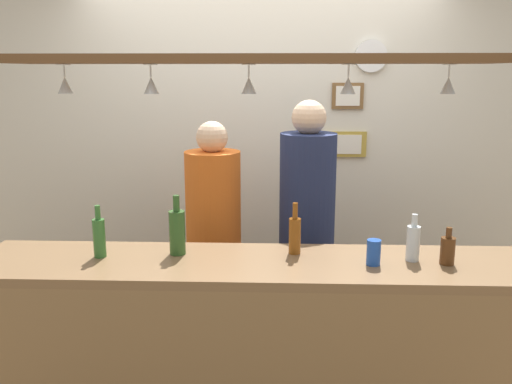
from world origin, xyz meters
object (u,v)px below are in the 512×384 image
object	(u,v)px
bottle_champagne_green	(177,231)
picture_frame_lower_pair	(345,144)
bottle_soda_clear	(413,242)
picture_frame_upper_small	(348,96)
bottle_beer_brown_stubby	(448,250)
person_left_orange_shirt	(214,226)
bottle_beer_green_import	(99,237)
wall_clock	(371,56)
drink_can	(374,252)
bottle_beer_amber_tall	(295,234)
person_middle_navy_shirt	(307,214)

from	to	relation	value
bottle_champagne_green	picture_frame_lower_pair	bearing A→B (deg)	53.42
bottle_soda_clear	picture_frame_upper_small	xyz separation A→B (m)	(-0.16, 1.37, 0.63)
bottle_beer_brown_stubby	picture_frame_lower_pair	distance (m)	1.48
person_left_orange_shirt	bottle_champagne_green	distance (m)	0.69
person_left_orange_shirt	bottle_beer_green_import	size ratio (longest dim) A/B	6.26
person_left_orange_shirt	wall_clock	xyz separation A→B (m)	(1.03, 0.65, 1.04)
drink_can	picture_frame_upper_small	world-z (taller)	picture_frame_upper_small
bottle_champagne_green	drink_can	size ratio (longest dim) A/B	2.46
bottle_champagne_green	drink_can	xyz separation A→B (m)	(0.95, -0.12, -0.06)
bottle_beer_amber_tall	bottle_soda_clear	distance (m)	0.57
bottle_beer_green_import	bottle_champagne_green	size ratio (longest dim) A/B	0.87
bottle_champagne_green	bottle_soda_clear	size ratio (longest dim) A/B	1.30
bottle_beer_amber_tall	bottle_soda_clear	bearing A→B (deg)	-8.35
bottle_beer_brown_stubby	bottle_soda_clear	bearing A→B (deg)	163.18
person_middle_navy_shirt	bottle_beer_amber_tall	distance (m)	0.64
bottle_champagne_green	wall_clock	size ratio (longest dim) A/B	1.36
bottle_beer_amber_tall	picture_frame_lower_pair	xyz separation A→B (m)	(0.39, 1.29, 0.28)
bottle_champagne_green	picture_frame_upper_small	size ratio (longest dim) A/B	1.36
bottle_beer_amber_tall	picture_frame_upper_small	xyz separation A→B (m)	(0.40, 1.29, 0.62)
drink_can	person_left_orange_shirt	bearing A→B (deg)	137.28
bottle_beer_brown_stubby	picture_frame_upper_small	bearing A→B (deg)	102.52
bottle_beer_amber_tall	wall_clock	xyz separation A→B (m)	(0.55, 1.28, 0.89)
bottle_champagne_green	bottle_beer_green_import	bearing A→B (deg)	-171.22
bottle_soda_clear	bottle_beer_green_import	bearing A→B (deg)	-179.79
person_left_orange_shirt	picture_frame_lower_pair	size ratio (longest dim) A/B	5.43
drink_can	bottle_beer_amber_tall	bearing A→B (deg)	157.56
person_left_orange_shirt	drink_can	size ratio (longest dim) A/B	13.34
person_left_orange_shirt	picture_frame_upper_small	world-z (taller)	picture_frame_upper_small
person_middle_navy_shirt	person_left_orange_shirt	bearing A→B (deg)	180.00
person_middle_navy_shirt	picture_frame_upper_small	xyz separation A→B (m)	(0.31, 0.66, 0.69)
person_left_orange_shirt	picture_frame_lower_pair	bearing A→B (deg)	36.84
bottle_beer_brown_stubby	wall_clock	bearing A→B (deg)	96.64
person_left_orange_shirt	bottle_beer_green_import	xyz separation A→B (m)	(-0.48, -0.72, 0.15)
picture_frame_upper_small	person_left_orange_shirt	bearing A→B (deg)	-143.34
bottle_champagne_green	drink_can	world-z (taller)	bottle_champagne_green
person_left_orange_shirt	bottle_champagne_green	size ratio (longest dim) A/B	5.43
bottle_beer_green_import	wall_clock	distance (m)	2.22
picture_frame_upper_small	drink_can	bearing A→B (deg)	-91.41
picture_frame_upper_small	bottle_beer_green_import	bearing A→B (deg)	-134.62
bottle_beer_brown_stubby	picture_frame_upper_small	world-z (taller)	picture_frame_upper_small
bottle_beer_amber_tall	bottle_soda_clear	xyz separation A→B (m)	(0.56, -0.08, -0.01)
bottle_beer_amber_tall	person_middle_navy_shirt	bearing A→B (deg)	81.39
person_middle_navy_shirt	picture_frame_lower_pair	xyz separation A→B (m)	(0.30, 0.66, 0.35)
bottle_beer_green_import	wall_clock	xyz separation A→B (m)	(1.51, 1.37, 0.89)
bottle_soda_clear	bottle_beer_amber_tall	bearing A→B (deg)	171.65
drink_can	wall_clock	xyz separation A→B (m)	(0.19, 1.43, 0.93)
person_left_orange_shirt	bottle_soda_clear	distance (m)	1.27
bottle_champagne_green	wall_clock	xyz separation A→B (m)	(1.13, 1.31, 0.87)
wall_clock	bottle_beer_brown_stubby	bearing A→B (deg)	-83.36
person_left_orange_shirt	picture_frame_upper_small	bearing A→B (deg)	36.66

